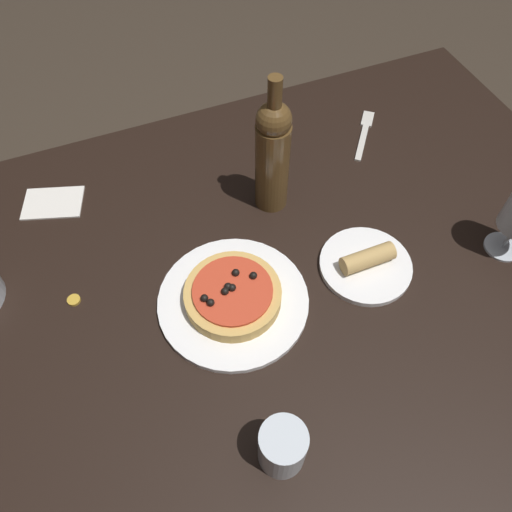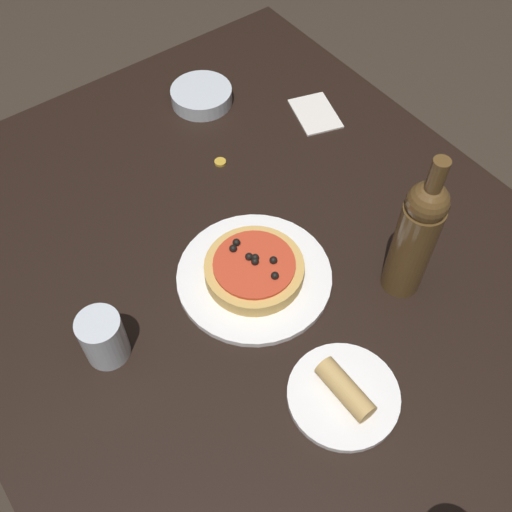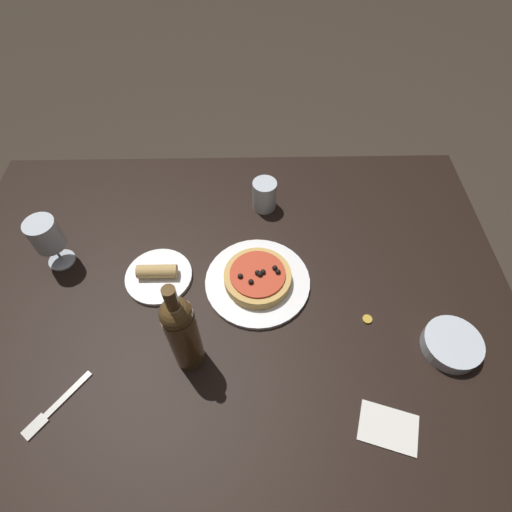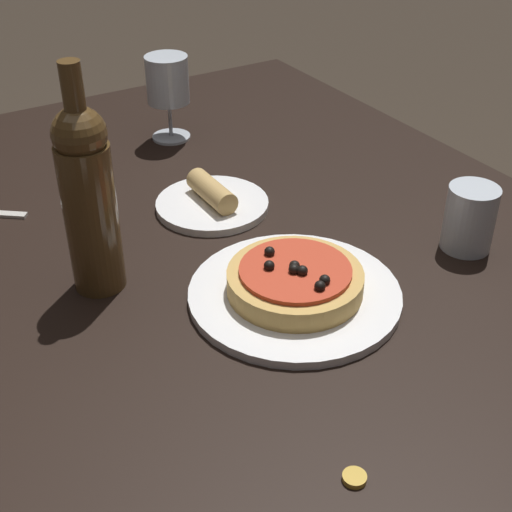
# 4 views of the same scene
# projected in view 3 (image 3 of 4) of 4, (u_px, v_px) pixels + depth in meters

# --- Properties ---
(ground_plane) EXTENTS (14.00, 14.00, 0.00)m
(ground_plane) POSITION_uv_depth(u_px,v_px,m) (238.00, 382.00, 1.64)
(ground_plane) COLOR #382D23
(dining_table) EXTENTS (1.49, 1.05, 0.74)m
(dining_table) POSITION_uv_depth(u_px,v_px,m) (229.00, 303.00, 1.11)
(dining_table) COLOR black
(dining_table) RESTS_ON ground_plane
(dinner_plate) EXTENTS (0.28, 0.28, 0.01)m
(dinner_plate) POSITION_uv_depth(u_px,v_px,m) (258.00, 282.00, 1.06)
(dinner_plate) COLOR white
(dinner_plate) RESTS_ON dining_table
(pizza) EXTENTS (0.18, 0.18, 0.05)m
(pizza) POSITION_uv_depth(u_px,v_px,m) (258.00, 277.00, 1.04)
(pizza) COLOR tan
(pizza) RESTS_ON dinner_plate
(wine_glass) EXTENTS (0.08, 0.08, 0.16)m
(wine_glass) POSITION_uv_depth(u_px,v_px,m) (46.00, 236.00, 1.02)
(wine_glass) COLOR silver
(wine_glass) RESTS_ON dining_table
(wine_bottle) EXTENTS (0.07, 0.07, 0.30)m
(wine_bottle) POSITION_uv_depth(u_px,v_px,m) (182.00, 332.00, 0.83)
(wine_bottle) COLOR brown
(wine_bottle) RESTS_ON dining_table
(water_cup) EXTENTS (0.07, 0.07, 0.10)m
(water_cup) POSITION_uv_depth(u_px,v_px,m) (264.00, 195.00, 1.19)
(water_cup) COLOR silver
(water_cup) RESTS_ON dining_table
(side_bowl) EXTENTS (0.14, 0.14, 0.03)m
(side_bowl) POSITION_uv_depth(u_px,v_px,m) (452.00, 344.00, 0.94)
(side_bowl) COLOR silver
(side_bowl) RESTS_ON dining_table
(fork) EXTENTS (0.12, 0.15, 0.00)m
(fork) POSITION_uv_depth(u_px,v_px,m) (54.00, 408.00, 0.87)
(fork) COLOR beige
(fork) RESTS_ON dining_table
(side_plate) EXTENTS (0.18, 0.18, 0.05)m
(side_plate) POSITION_uv_depth(u_px,v_px,m) (158.00, 275.00, 1.06)
(side_plate) COLOR white
(side_plate) RESTS_ON dining_table
(paper_napkin) EXTENTS (0.14, 0.12, 0.00)m
(paper_napkin) POSITION_uv_depth(u_px,v_px,m) (388.00, 428.00, 0.84)
(paper_napkin) COLOR silver
(paper_napkin) RESTS_ON dining_table
(bottle_cap) EXTENTS (0.02, 0.02, 0.01)m
(bottle_cap) POSITION_uv_depth(u_px,v_px,m) (367.00, 319.00, 0.99)
(bottle_cap) COLOR gold
(bottle_cap) RESTS_ON dining_table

